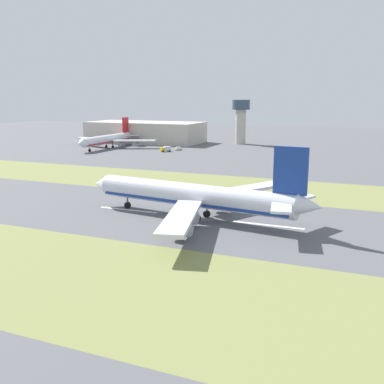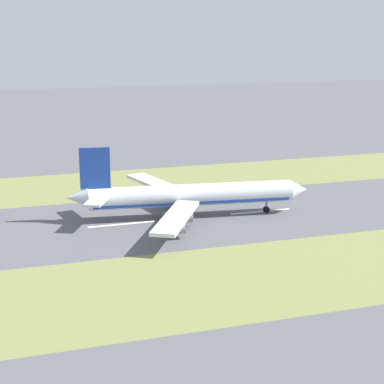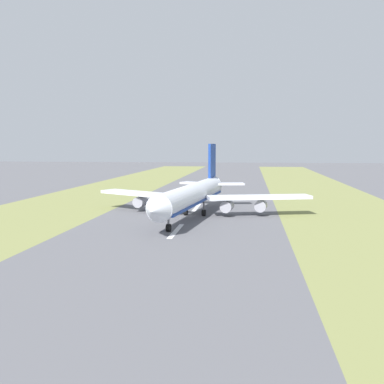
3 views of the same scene
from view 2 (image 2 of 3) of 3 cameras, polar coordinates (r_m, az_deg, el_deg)
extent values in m
plane|color=#56565B|center=(175.16, -0.61, -2.36)|extent=(800.00, 800.00, 0.00)
cube|color=olive|center=(217.10, -4.11, 0.91)|extent=(40.00, 600.00, 0.01)
cube|color=olive|center=(135.20, 5.06, -7.61)|extent=(40.00, 600.00, 0.01)
cube|color=silver|center=(171.03, -6.29, -2.87)|extent=(1.20, 18.00, 0.01)
cube|color=silver|center=(182.70, 6.10, -1.73)|extent=(1.20, 18.00, 0.01)
cylinder|color=silver|center=(175.18, 0.00, -0.25)|extent=(12.98, 56.31, 6.00)
cone|color=silver|center=(183.03, 9.43, 0.19)|extent=(6.46, 5.70, 5.88)
cone|color=silver|center=(172.22, -10.19, -0.47)|extent=(5.81, 6.59, 5.10)
cube|color=navy|center=(175.60, 0.00, -0.77)|extent=(12.40, 54.05, 0.70)
cube|color=silver|center=(191.08, -3.09, 0.69)|extent=(29.57, 13.20, 0.90)
cube|color=silver|center=(157.63, -1.42, -2.28)|extent=(28.24, 19.39, 0.90)
cylinder|color=#93939E|center=(183.97, -1.74, -0.62)|extent=(3.78, 5.16, 3.20)
cylinder|color=#93939E|center=(192.12, -3.18, 0.01)|extent=(3.78, 5.16, 3.20)
cylinder|color=#93939E|center=(166.87, -0.79, -2.20)|extent=(3.78, 5.16, 3.20)
cylinder|color=#93939E|center=(157.84, -1.49, -3.18)|extent=(3.78, 5.16, 3.20)
cube|color=navy|center=(170.51, -8.63, 2.11)|extent=(1.80, 8.04, 11.00)
cube|color=silver|center=(177.57, -8.60, 0.12)|extent=(10.65, 6.19, 0.60)
cube|color=silver|center=(166.93, -8.46, -0.80)|extent=(10.92, 8.24, 0.60)
cylinder|color=#59595E|center=(181.10, 6.64, -1.07)|extent=(0.50, 0.50, 3.20)
cylinder|color=black|center=(181.53, 6.62, -1.56)|extent=(1.12, 1.90, 1.80)
cylinder|color=#59595E|center=(178.12, -1.10, -1.24)|extent=(0.50, 0.50, 3.20)
cylinder|color=black|center=(178.55, -1.10, -1.74)|extent=(1.12, 1.90, 1.80)
cylinder|color=#59595E|center=(173.18, -0.82, -1.70)|extent=(0.50, 0.50, 3.20)
cylinder|color=black|center=(173.63, -0.82, -2.21)|extent=(1.12, 1.90, 1.80)
camera|label=1|loc=(267.52, -16.31, 9.65)|focal=42.00mm
camera|label=3|loc=(249.04, 26.42, 5.78)|focal=42.00mm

